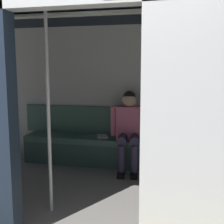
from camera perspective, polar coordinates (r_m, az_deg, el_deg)
train_car at (r=3.50m, az=-1.82°, el=8.39°), size 6.40×2.63×2.28m
bench_seat at (r=4.56m, az=2.47°, el=-6.44°), size 3.21×0.44×0.44m
person_seated at (r=4.43m, az=3.23°, el=-2.60°), size 0.55×0.71×1.16m
handbag at (r=4.52m, az=9.38°, el=-4.27°), size 0.26×0.15×0.17m
book at (r=4.67m, az=-1.85°, el=-4.64°), size 0.22×0.26×0.03m
grab_pole_door at (r=3.09m, az=-12.03°, el=0.13°), size 0.04×0.04×2.14m
grab_pole_far at (r=2.95m, az=6.35°, el=-0.13°), size 0.04×0.04×2.14m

